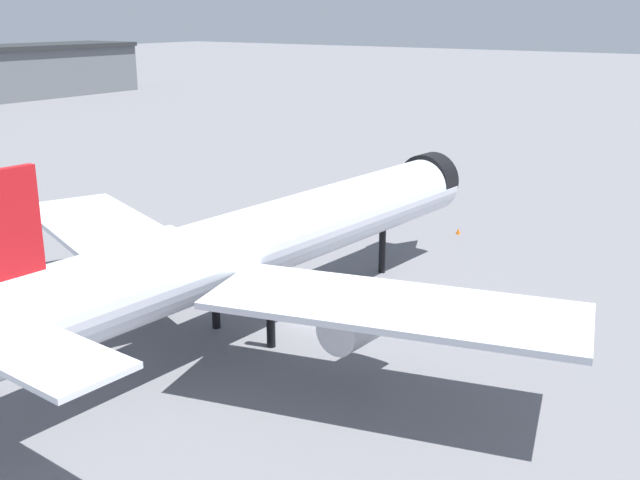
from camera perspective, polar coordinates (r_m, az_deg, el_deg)
name	(u,v)px	position (r m, az deg, el deg)	size (l,w,h in m)	color
ground	(313,322)	(62.53, -0.55, -6.13)	(900.00, 900.00, 0.00)	slate
airliner_near_gate	(260,243)	(59.17, -4.47, -0.21)	(59.44, 54.27, 16.13)	silver
traffic_cone_wingtip	(458,231)	(88.15, 10.28, 0.65)	(0.54, 0.54, 0.67)	#F2600C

